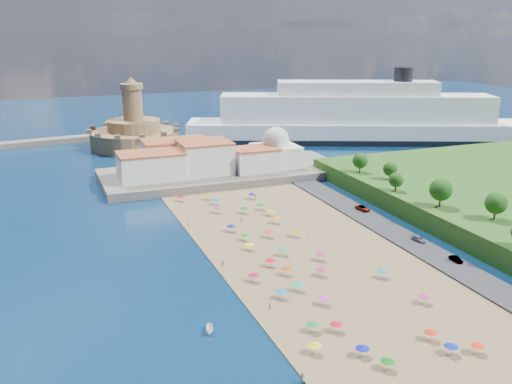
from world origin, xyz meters
name	(u,v)px	position (x,y,z in m)	size (l,w,h in m)	color
ground	(277,250)	(0.00, 0.00, 0.00)	(700.00, 700.00, 0.00)	#071938
terrace	(224,173)	(10.00, 73.00, 1.50)	(90.00, 36.00, 3.00)	#59544C
jetty	(148,159)	(-12.00, 108.00, 1.20)	(18.00, 70.00, 2.40)	#59544C
waterfront_buildings	(189,159)	(-3.05, 73.64, 7.88)	(57.00, 29.00, 11.00)	silver
domed_building	(276,151)	(30.00, 71.00, 8.97)	(16.00, 16.00, 15.00)	silver
fortress	(134,134)	(-12.00, 138.00, 6.68)	(40.00, 40.00, 32.40)	#946E4A
cruise_ship	(356,120)	(90.23, 113.92, 10.51)	(159.22, 84.12, 35.49)	black
beach_parasols	(295,261)	(-0.85, -12.37, 2.15)	(31.68, 115.92, 2.20)	gray
beachgoers	(247,241)	(-6.02, 5.81, 1.13)	(31.38, 95.43, 1.88)	tan
moored_boats	(236,367)	(-27.20, -45.84, 0.69)	(3.25, 28.26, 1.41)	white
parked_cars	(413,236)	(36.00, -7.12, 1.36)	(3.09, 67.31, 1.41)	gray
hillside_trees	(463,200)	(49.53, -9.20, 10.21)	(13.98, 104.36, 8.11)	#382314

